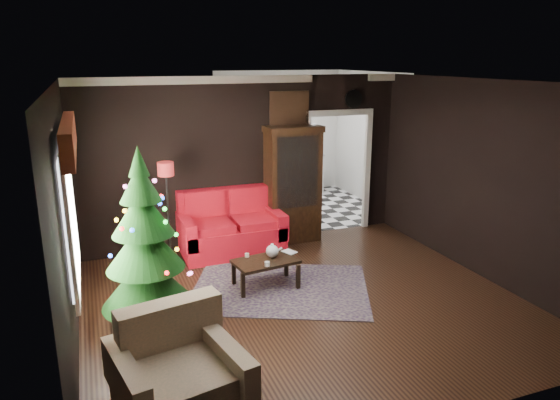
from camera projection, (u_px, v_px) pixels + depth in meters
name	position (u px, v px, depth m)	size (l,w,h in m)	color
floor	(304.00, 302.00, 6.70)	(5.50, 5.50, 0.00)	black
ceiling	(307.00, 82.00, 5.94)	(5.50, 5.50, 0.00)	white
wall_back	(246.00, 162.00, 8.57)	(5.50, 5.50, 0.00)	black
wall_front	(432.00, 277.00, 4.07)	(5.50, 5.50, 0.00)	black
wall_left	(65.00, 223.00, 5.38)	(5.50, 5.50, 0.00)	black
wall_right	(484.00, 180.00, 7.26)	(5.50, 5.50, 0.00)	black
doorway	(337.00, 174.00, 9.25)	(1.10, 0.10, 2.10)	beige
left_window	(69.00, 213.00, 5.56)	(0.05, 1.60, 1.40)	white
valance	(69.00, 138.00, 5.37)	(0.12, 2.10, 0.35)	maroon
kitchen_floor	(303.00, 208.00, 10.88)	(3.00, 3.00, 0.00)	white
kitchen_window	(279.00, 120.00, 11.73)	(0.70, 0.06, 0.70)	white
rug	(280.00, 288.00, 7.09)	(2.37, 1.73, 0.01)	#43373E
loveseat	(232.00, 223.00, 8.27)	(1.70, 0.90, 1.00)	maroon
curio_cabinet	(293.00, 187.00, 8.74)	(0.90, 0.45, 1.90)	black
floor_lamp	(168.00, 212.00, 7.73)	(0.26, 0.26, 1.53)	black
christmas_tree	(144.00, 240.00, 5.90)	(1.08, 1.08, 2.06)	black
armchair	(178.00, 375.00, 4.38)	(1.01, 1.01, 1.03)	beige
coffee_table	(266.00, 273.00, 7.10)	(0.86, 0.51, 0.39)	black
teapot	(272.00, 251.00, 7.12)	(0.20, 0.20, 0.19)	white
cup_a	(247.00, 255.00, 7.15)	(0.06, 0.06, 0.05)	white
cup_b	(267.00, 264.00, 6.83)	(0.07, 0.07, 0.06)	white
book	(286.00, 247.00, 7.24)	(0.15, 0.02, 0.20)	#9A6D54
wall_clock	(353.00, 99.00, 8.93)	(0.32, 0.32, 0.06)	white
painting	(289.00, 109.00, 8.56)	(0.62, 0.05, 0.52)	#A87B3A
kitchen_counter	(283.00, 175.00, 11.84)	(1.80, 0.60, 0.90)	silver
kitchen_table	(296.00, 196.00, 10.41)	(0.70, 0.70, 0.75)	brown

